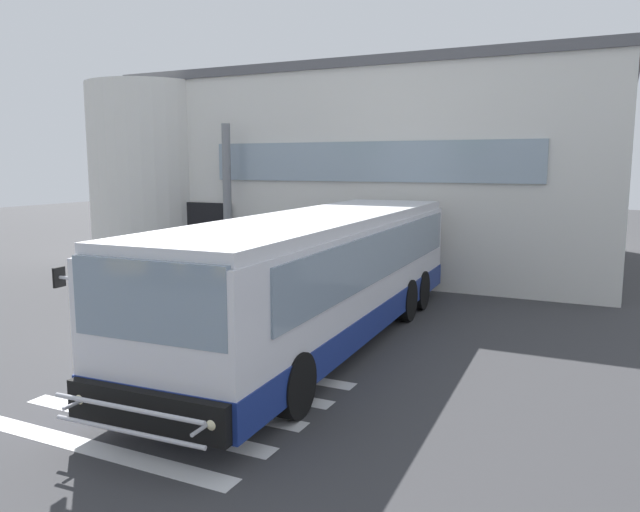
{
  "coord_description": "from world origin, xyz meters",
  "views": [
    {
      "loc": [
        8.05,
        -11.62,
        3.74
      ],
      "look_at": [
        1.52,
        1.82,
        1.5
      ],
      "focal_mm": 34.64,
      "sensor_mm": 36.0,
      "label": 1
    }
  ],
  "objects_px": {
    "passenger_near_column": "(237,251)",
    "passenger_at_curb_edge": "(287,257)",
    "bus_main_foreground": "(321,280)",
    "passenger_by_doorway": "(278,254)",
    "entry_support_column": "(227,201)"
  },
  "relations": [
    {
      "from": "passenger_by_doorway",
      "to": "entry_support_column",
      "type": "bearing_deg",
      "value": 172.85
    },
    {
      "from": "bus_main_foreground",
      "to": "passenger_near_column",
      "type": "xyz_separation_m",
      "value": [
        -5.38,
        4.98,
        -0.37
      ]
    },
    {
      "from": "entry_support_column",
      "to": "passenger_near_column",
      "type": "xyz_separation_m",
      "value": [
        0.77,
        -0.62,
        -1.55
      ]
    },
    {
      "from": "bus_main_foreground",
      "to": "passenger_by_doorway",
      "type": "bearing_deg",
      "value": 127.58
    },
    {
      "from": "entry_support_column",
      "to": "passenger_at_curb_edge",
      "type": "relative_size",
      "value": 3.0
    },
    {
      "from": "bus_main_foreground",
      "to": "passenger_by_doorway",
      "type": "distance_m",
      "value": 6.76
    },
    {
      "from": "bus_main_foreground",
      "to": "passenger_by_doorway",
      "type": "height_order",
      "value": "bus_main_foreground"
    },
    {
      "from": "entry_support_column",
      "to": "bus_main_foreground",
      "type": "height_order",
      "value": "entry_support_column"
    },
    {
      "from": "passenger_near_column",
      "to": "passenger_at_curb_edge",
      "type": "height_order",
      "value": "same"
    },
    {
      "from": "entry_support_column",
      "to": "bus_main_foreground",
      "type": "relative_size",
      "value": 0.42
    },
    {
      "from": "passenger_near_column",
      "to": "passenger_at_curb_edge",
      "type": "distance_m",
      "value": 1.89
    },
    {
      "from": "entry_support_column",
      "to": "bus_main_foreground",
      "type": "bearing_deg",
      "value": -42.29
    },
    {
      "from": "passenger_by_doorway",
      "to": "passenger_at_curb_edge",
      "type": "relative_size",
      "value": 1.0
    },
    {
      "from": "passenger_by_doorway",
      "to": "bus_main_foreground",
      "type": "bearing_deg",
      "value": -52.42
    },
    {
      "from": "bus_main_foreground",
      "to": "passenger_near_column",
      "type": "distance_m",
      "value": 7.34
    }
  ]
}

